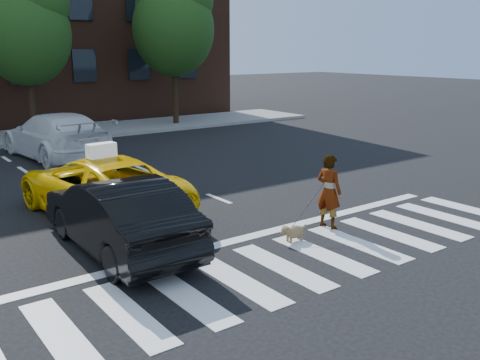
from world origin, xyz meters
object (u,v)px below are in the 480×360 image
(tree_mid, at_px, (26,23))
(tree_right, at_px, (174,18))
(black_sedan, at_px, (119,215))
(dog, at_px, (293,232))
(white_suv, at_px, (56,136))
(taxi, at_px, (100,186))
(woman, at_px, (329,191))

(tree_mid, relative_size, tree_right, 0.92)
(black_sedan, bearing_deg, dog, 152.02)
(tree_mid, bearing_deg, black_sedan, -99.92)
(tree_right, xyz_separation_m, white_suv, (-7.60, -4.70, -4.45))
(tree_mid, bearing_deg, taxi, -99.08)
(tree_right, xyz_separation_m, dog, (-6.52, -16.14, -5.05))
(white_suv, bearing_deg, taxi, 74.75)
(tree_mid, xyz_separation_m, tree_right, (7.00, -0.00, 0.41))
(tree_mid, bearing_deg, white_suv, -97.21)
(dog, bearing_deg, tree_mid, 97.63)
(dog, bearing_deg, taxi, 126.80)
(tree_right, bearing_deg, black_sedan, -123.33)
(taxi, bearing_deg, dog, 115.74)
(tree_right, height_order, dog, tree_right)
(black_sedan, distance_m, woman, 4.48)
(tree_right, height_order, woman, tree_right)
(dog, bearing_deg, woman, 16.40)
(woman, bearing_deg, white_suv, 0.62)
(white_suv, bearing_deg, tree_right, -153.23)
(tree_mid, xyz_separation_m, woman, (1.71, -15.91, -4.03))
(black_sedan, relative_size, dog, 6.85)
(tree_right, relative_size, white_suv, 1.37)
(tree_right, bearing_deg, taxi, -126.45)
(tree_mid, height_order, taxi, tree_mid)
(woman, bearing_deg, tree_right, -29.40)
(white_suv, bearing_deg, dog, 90.40)
(tree_mid, relative_size, dog, 11.03)
(dog, bearing_deg, white_suv, 101.30)
(taxi, relative_size, dog, 7.95)
(white_suv, distance_m, woman, 11.44)
(taxi, xyz_separation_m, woman, (3.65, -3.81, 0.11))
(taxi, height_order, black_sedan, black_sedan)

